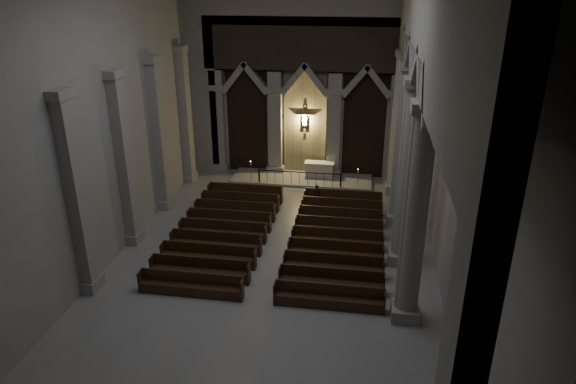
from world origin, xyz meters
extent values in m
plane|color=gray|center=(0.00, 0.00, 0.00)|extent=(24.00, 24.00, 0.00)
cube|color=gray|center=(0.00, 12.00, 6.00)|extent=(14.00, 0.10, 12.00)
cube|color=gray|center=(0.00, -12.00, 6.00)|extent=(14.00, 0.10, 12.00)
cube|color=gray|center=(-7.00, 0.00, 6.00)|extent=(0.10, 24.00, 12.00)
cube|color=gray|center=(7.00, 0.00, 6.00)|extent=(0.10, 24.00, 12.00)
cube|color=gray|center=(-5.40, 11.50, 3.20)|extent=(0.80, 0.50, 6.40)
cube|color=gray|center=(-5.40, 11.50, 0.25)|extent=(1.05, 0.70, 0.50)
cube|color=gray|center=(-5.40, 11.50, 5.35)|extent=(1.00, 0.65, 0.35)
cube|color=gray|center=(-1.80, 11.50, 3.20)|extent=(0.80, 0.50, 6.40)
cube|color=gray|center=(-1.80, 11.50, 0.25)|extent=(1.05, 0.70, 0.50)
cube|color=gray|center=(-1.80, 11.50, 5.35)|extent=(1.00, 0.65, 0.35)
cube|color=gray|center=(1.80, 11.50, 3.20)|extent=(0.80, 0.50, 6.40)
cube|color=gray|center=(1.80, 11.50, 0.25)|extent=(1.05, 0.70, 0.50)
cube|color=gray|center=(1.80, 11.50, 5.35)|extent=(1.00, 0.65, 0.35)
cube|color=gray|center=(5.40, 11.50, 3.20)|extent=(0.80, 0.50, 6.40)
cube|color=gray|center=(5.40, 11.50, 0.25)|extent=(1.05, 0.70, 0.50)
cube|color=gray|center=(5.40, 11.50, 5.35)|extent=(1.00, 0.65, 0.35)
cube|color=black|center=(-3.60, 11.85, 3.50)|extent=(2.60, 0.15, 7.00)
cube|color=#8C7F5A|center=(0.00, 11.85, 3.50)|extent=(2.60, 0.15, 7.00)
cube|color=black|center=(3.60, 11.85, 3.50)|extent=(2.60, 0.15, 7.00)
cube|color=black|center=(0.00, 11.50, 8.00)|extent=(12.00, 0.50, 3.00)
cube|color=gray|center=(-6.20, 11.50, 4.50)|extent=(1.60, 0.50, 9.00)
cube|color=gray|center=(6.20, 11.50, 4.50)|extent=(1.60, 0.50, 9.00)
plane|color=#F6DF6E|center=(0.00, 11.82, 3.50)|extent=(1.50, 0.00, 1.50)
cube|color=brown|center=(0.00, 11.73, 3.50)|extent=(0.13, 0.08, 1.80)
cube|color=brown|center=(0.00, 11.73, 3.85)|extent=(1.10, 0.08, 0.13)
cube|color=tan|center=(0.00, 11.67, 3.45)|extent=(0.26, 0.10, 0.60)
sphere|color=tan|center=(0.00, 11.67, 3.85)|extent=(0.17, 0.17, 0.17)
cylinder|color=tan|center=(-0.26, 11.67, 3.82)|extent=(0.45, 0.08, 0.08)
cylinder|color=tan|center=(0.26, 11.67, 3.82)|extent=(0.45, 0.08, 0.08)
cube|color=gray|center=(5.50, 9.50, 0.25)|extent=(1.00, 1.00, 0.50)
cylinder|color=gray|center=(5.50, 9.50, 4.00)|extent=(0.70, 0.70, 7.50)
cube|color=gray|center=(5.50, 9.50, 7.85)|extent=(0.95, 0.95, 0.35)
cube|color=gray|center=(5.50, 5.50, 0.25)|extent=(1.00, 1.00, 0.50)
cylinder|color=gray|center=(5.50, 5.50, 4.00)|extent=(0.70, 0.70, 7.50)
cube|color=gray|center=(5.50, 5.50, 7.85)|extent=(0.95, 0.95, 0.35)
cube|color=gray|center=(5.50, 1.50, 0.25)|extent=(1.00, 1.00, 0.50)
cylinder|color=gray|center=(5.50, 1.50, 4.00)|extent=(0.70, 0.70, 7.50)
cube|color=gray|center=(5.50, 1.50, 7.85)|extent=(0.95, 0.95, 0.35)
cube|color=gray|center=(5.50, -2.50, 0.25)|extent=(1.00, 1.00, 0.50)
cylinder|color=gray|center=(5.50, -2.50, 4.00)|extent=(0.70, 0.70, 7.50)
cube|color=gray|center=(5.50, -2.50, 7.85)|extent=(0.95, 0.95, 0.35)
cube|color=gray|center=(5.50, 0.00, 10.60)|extent=(0.55, 24.00, 2.80)
cube|color=gray|center=(5.50, 11.40, 4.60)|extent=(0.55, 1.20, 9.20)
cube|color=gray|center=(-6.75, 9.50, 0.25)|extent=(0.60, 1.00, 0.50)
cube|color=gray|center=(-6.75, 9.50, 4.00)|extent=(0.50, 0.80, 7.50)
cube|color=gray|center=(-6.75, 9.50, 7.85)|extent=(0.60, 1.00, 0.35)
cube|color=gray|center=(-6.75, 5.50, 0.25)|extent=(0.60, 1.00, 0.50)
cube|color=gray|center=(-6.75, 5.50, 4.00)|extent=(0.50, 0.80, 7.50)
cube|color=gray|center=(-6.75, 5.50, 7.85)|extent=(0.60, 1.00, 0.35)
cube|color=gray|center=(-6.75, 1.50, 0.25)|extent=(0.60, 1.00, 0.50)
cube|color=gray|center=(-6.75, 1.50, 4.00)|extent=(0.50, 0.80, 7.50)
cube|color=gray|center=(-6.75, 1.50, 7.85)|extent=(0.60, 1.00, 0.35)
cube|color=gray|center=(-6.75, -2.50, 0.25)|extent=(0.60, 1.00, 0.50)
cube|color=gray|center=(-6.75, -2.50, 4.00)|extent=(0.50, 0.80, 7.50)
cube|color=gray|center=(-6.75, -2.50, 7.85)|extent=(0.60, 1.00, 0.35)
cube|color=gray|center=(0.00, 10.60, 0.07)|extent=(8.50, 2.60, 0.15)
cube|color=#BCB5A5|center=(1.03, 10.98, 0.59)|extent=(1.66, 0.65, 0.88)
cube|color=white|center=(1.03, 10.98, 1.05)|extent=(1.80, 0.72, 0.04)
cube|color=black|center=(0.00, 9.47, 0.92)|extent=(4.87, 0.05, 0.05)
cube|color=black|center=(-2.43, 9.47, 0.49)|extent=(0.09, 0.09, 0.97)
cube|color=black|center=(2.43, 9.47, 0.49)|extent=(0.09, 0.09, 0.97)
cylinder|color=black|center=(-1.95, 9.47, 0.46)|extent=(0.02, 0.02, 0.90)
cylinder|color=black|center=(-1.46, 9.47, 0.46)|extent=(0.02, 0.02, 0.90)
cylinder|color=black|center=(-0.97, 9.47, 0.46)|extent=(0.02, 0.02, 0.90)
cylinder|color=black|center=(-0.49, 9.47, 0.46)|extent=(0.02, 0.02, 0.90)
cylinder|color=black|center=(0.00, 9.47, 0.46)|extent=(0.02, 0.02, 0.90)
cylinder|color=black|center=(0.49, 9.47, 0.46)|extent=(0.02, 0.02, 0.90)
cylinder|color=black|center=(0.97, 9.47, 0.46)|extent=(0.02, 0.02, 0.90)
cylinder|color=black|center=(1.46, 9.47, 0.46)|extent=(0.02, 0.02, 0.90)
cylinder|color=black|center=(1.95, 9.47, 0.46)|extent=(0.02, 0.02, 0.90)
cylinder|color=olive|center=(-2.95, 9.55, 0.03)|extent=(0.24, 0.24, 0.05)
cylinder|color=olive|center=(-2.95, 9.55, 0.61)|extent=(0.04, 0.04, 1.17)
cylinder|color=olive|center=(-2.95, 9.55, 1.19)|extent=(0.12, 0.12, 0.02)
cylinder|color=beige|center=(-2.95, 9.55, 1.30)|extent=(0.05, 0.05, 0.20)
sphere|color=#F7A856|center=(-2.95, 9.55, 1.42)|extent=(0.04, 0.04, 0.04)
cylinder|color=olive|center=(3.41, 9.73, 0.02)|extent=(0.21, 0.21, 0.04)
cylinder|color=olive|center=(3.41, 9.73, 0.51)|extent=(0.03, 0.03, 0.99)
cylinder|color=olive|center=(3.41, 9.73, 1.01)|extent=(0.10, 0.10, 0.02)
cylinder|color=beige|center=(3.41, 9.73, 1.10)|extent=(0.04, 0.04, 0.17)
sphere|color=#F7A856|center=(3.41, 9.73, 1.20)|extent=(0.04, 0.04, 0.04)
cube|color=black|center=(-2.70, 6.95, 0.22)|extent=(4.13, 0.39, 0.44)
cube|color=black|center=(-2.70, 7.14, 0.69)|extent=(4.13, 0.07, 0.49)
cube|color=black|center=(-4.76, 6.95, 0.44)|extent=(0.06, 0.44, 0.88)
cube|color=black|center=(-0.64, 6.95, 0.44)|extent=(0.06, 0.44, 0.88)
cube|color=black|center=(2.70, 6.95, 0.22)|extent=(4.13, 0.39, 0.44)
cube|color=black|center=(2.70, 7.14, 0.69)|extent=(4.13, 0.07, 0.49)
cube|color=black|center=(0.64, 6.95, 0.44)|extent=(0.06, 0.44, 0.88)
cube|color=black|center=(4.76, 6.95, 0.44)|extent=(0.06, 0.44, 0.88)
cube|color=black|center=(-2.70, 5.79, 0.22)|extent=(4.13, 0.39, 0.44)
cube|color=black|center=(-2.70, 5.98, 0.69)|extent=(4.13, 0.07, 0.49)
cube|color=black|center=(-4.76, 5.79, 0.44)|extent=(0.06, 0.44, 0.88)
cube|color=black|center=(-0.64, 5.79, 0.44)|extent=(0.06, 0.44, 0.88)
cube|color=black|center=(2.70, 5.79, 0.22)|extent=(4.13, 0.39, 0.44)
cube|color=black|center=(2.70, 5.98, 0.69)|extent=(4.13, 0.07, 0.49)
cube|color=black|center=(0.64, 5.79, 0.44)|extent=(0.06, 0.44, 0.88)
cube|color=black|center=(4.76, 5.79, 0.44)|extent=(0.06, 0.44, 0.88)
cube|color=black|center=(-2.70, 4.64, 0.22)|extent=(4.13, 0.39, 0.44)
cube|color=black|center=(-2.70, 4.82, 0.69)|extent=(4.13, 0.07, 0.49)
cube|color=black|center=(-4.76, 4.64, 0.44)|extent=(0.06, 0.44, 0.88)
cube|color=black|center=(-0.64, 4.64, 0.44)|extent=(0.06, 0.44, 0.88)
cube|color=black|center=(2.70, 4.64, 0.22)|extent=(4.13, 0.39, 0.44)
cube|color=black|center=(2.70, 4.82, 0.69)|extent=(4.13, 0.07, 0.49)
cube|color=black|center=(0.64, 4.64, 0.44)|extent=(0.06, 0.44, 0.88)
cube|color=black|center=(4.76, 4.64, 0.44)|extent=(0.06, 0.44, 0.88)
cube|color=black|center=(-2.70, 3.48, 0.22)|extent=(4.13, 0.39, 0.44)
cube|color=black|center=(-2.70, 3.66, 0.69)|extent=(4.13, 0.07, 0.49)
cube|color=black|center=(-4.76, 3.48, 0.44)|extent=(0.06, 0.44, 0.88)
cube|color=black|center=(-0.64, 3.48, 0.44)|extent=(0.06, 0.44, 0.88)
cube|color=black|center=(2.70, 3.48, 0.22)|extent=(4.13, 0.39, 0.44)
cube|color=black|center=(2.70, 3.66, 0.69)|extent=(4.13, 0.07, 0.49)
cube|color=black|center=(0.64, 3.48, 0.44)|extent=(0.06, 0.44, 0.88)
cube|color=black|center=(4.76, 3.48, 0.44)|extent=(0.06, 0.44, 0.88)
cube|color=black|center=(-2.70, 2.32, 0.22)|extent=(4.13, 0.39, 0.44)
cube|color=black|center=(-2.70, 2.51, 0.69)|extent=(4.13, 0.07, 0.49)
cube|color=black|center=(-4.76, 2.32, 0.44)|extent=(0.06, 0.44, 0.88)
cube|color=black|center=(-0.64, 2.32, 0.44)|extent=(0.06, 0.44, 0.88)
cube|color=black|center=(2.70, 2.32, 0.22)|extent=(4.13, 0.39, 0.44)
cube|color=black|center=(2.70, 2.51, 0.69)|extent=(4.13, 0.07, 0.49)
cube|color=black|center=(0.64, 2.32, 0.44)|extent=(0.06, 0.44, 0.88)
cube|color=black|center=(4.76, 2.32, 0.44)|extent=(0.06, 0.44, 0.88)
cube|color=black|center=(-2.70, 1.16, 0.22)|extent=(4.13, 0.39, 0.44)
cube|color=black|center=(-2.70, 1.35, 0.69)|extent=(4.13, 0.07, 0.49)
cube|color=black|center=(-4.76, 1.16, 0.44)|extent=(0.06, 0.44, 0.88)
cube|color=black|center=(-0.64, 1.16, 0.44)|extent=(0.06, 0.44, 0.88)
cube|color=black|center=(2.70, 1.16, 0.22)|extent=(4.13, 0.39, 0.44)
cube|color=black|center=(2.70, 1.35, 0.69)|extent=(4.13, 0.07, 0.49)
cube|color=black|center=(0.64, 1.16, 0.44)|extent=(0.06, 0.44, 0.88)
cube|color=black|center=(4.76, 1.16, 0.44)|extent=(0.06, 0.44, 0.88)
cube|color=black|center=(-2.70, 0.00, 0.22)|extent=(4.13, 0.39, 0.44)
cube|color=black|center=(-2.70, 0.19, 0.69)|extent=(4.13, 0.07, 0.49)
cube|color=black|center=(-4.76, 0.00, 0.44)|extent=(0.06, 0.44, 0.88)
cube|color=black|center=(-0.64, 0.00, 0.44)|extent=(0.06, 0.44, 0.88)
cube|color=black|center=(2.70, 0.00, 0.22)|extent=(4.13, 0.39, 0.44)
cube|color=black|center=(2.70, 0.19, 0.69)|extent=(4.13, 0.07, 0.49)
cube|color=black|center=(0.64, 0.00, 0.44)|extent=(0.06, 0.44, 0.88)
cube|color=black|center=(4.76, 0.00, 0.44)|extent=(0.06, 0.44, 0.88)
cube|color=black|center=(-2.70, -1.15, 0.22)|extent=(4.13, 0.39, 0.44)
cube|color=black|center=(-2.70, -0.97, 0.69)|extent=(4.13, 0.07, 0.49)
cube|color=black|center=(-4.76, -1.15, 0.44)|extent=(0.06, 0.44, 0.88)
cube|color=black|center=(-0.64, -1.15, 0.44)|extent=(0.06, 0.44, 0.88)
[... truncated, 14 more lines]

